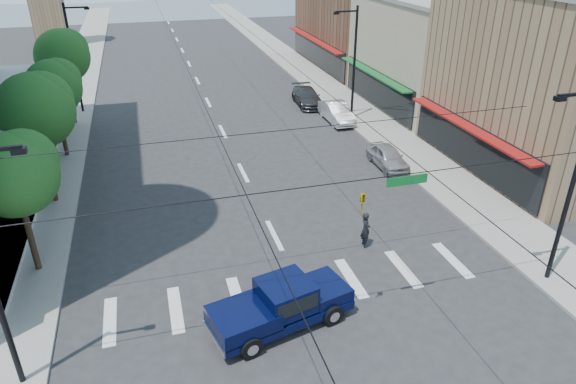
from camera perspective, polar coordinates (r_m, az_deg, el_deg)
name	(u,v)px	position (r m, az deg, el deg)	size (l,w,h in m)	color
ground	(311,309)	(21.82, 2.56, -12.84)	(160.00, 160.00, 0.00)	#28282B
sidewalk_left	(77,83)	(57.90, -22.36, 11.10)	(4.00, 120.00, 0.15)	gray
sidewalk_right	(301,68)	(60.15, 1.43, 13.60)	(4.00, 120.00, 0.15)	gray
shop_near	(565,82)	(37.29, 28.38, 10.68)	(12.00, 14.00, 11.00)	#8C6B4C
shop_mid	(443,53)	(48.25, 16.88, 14.54)	(12.00, 14.00, 9.00)	tan
shop_far	(369,20)	(62.05, 8.94, 18.35)	(12.00, 18.00, 10.00)	brown
tree_near	(17,171)	(24.33, -27.88, 2.06)	(3.65, 3.64, 6.71)	black
tree_midnear	(38,108)	(30.62, -26.04, 8.38)	(4.09, 4.09, 7.52)	black
tree_midfar	(55,85)	(37.45, -24.45, 10.73)	(3.65, 3.64, 6.71)	black
tree_far	(64,54)	(44.09, -23.63, 13.86)	(4.09, 4.09, 7.52)	black
signal_rig	(327,223)	(18.43, 4.40, -3.48)	(21.80, 0.20, 9.00)	black
lamp_pole_nw	(74,55)	(47.00, -22.66, 13.90)	(2.00, 0.25, 9.00)	black
lamp_pole_ne	(353,60)	(42.13, 7.23, 14.39)	(2.00, 0.25, 9.00)	black
pickup_truck	(281,304)	(20.42, -0.83, -12.37)	(6.06, 3.34, 1.95)	#070D33
pedestrian	(365,229)	(25.47, 8.61, -4.13)	(0.68, 0.45, 1.86)	black
parked_car_near	(388,157)	(34.53, 11.02, 3.87)	(1.67, 4.14, 1.41)	#A2A0A5
parked_car_mid	(337,112)	(42.56, 5.44, 8.80)	(1.67, 4.78, 1.57)	silver
parked_car_far	(307,97)	(46.77, 2.15, 10.51)	(2.07, 5.08, 1.47)	#303033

